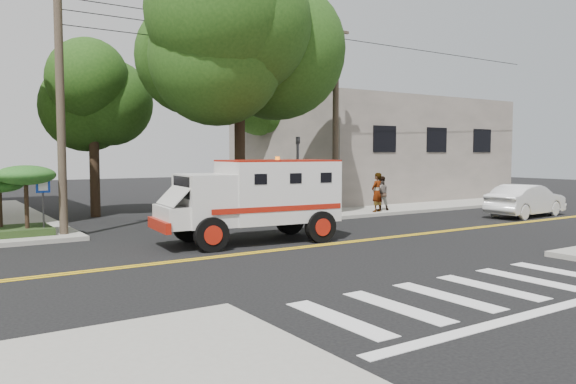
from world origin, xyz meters
TOP-DOWN VIEW (x-y plane):
  - ground at (0.00, 0.00)m, footprint 100.00×100.00m
  - sidewalk_ne at (13.50, 13.50)m, footprint 17.00×17.00m
  - building_right at (15.00, 14.00)m, footprint 14.00×12.00m
  - utility_pole_left at (-5.60, 6.00)m, footprint 0.28×0.28m
  - utility_pole_right at (6.30, 6.20)m, footprint 0.28×0.28m
  - tree_main at (1.94, 6.21)m, footprint 6.08×5.70m
  - tree_left at (-2.68, 11.79)m, footprint 4.48×4.20m
  - tree_right at (8.84, 15.77)m, footprint 4.80×4.50m
  - traffic_signal at (3.80, 5.60)m, footprint 0.15×0.18m
  - accessibility_sign at (-6.20, 6.17)m, footprint 0.45×0.10m
  - palm_planter at (-7.44, 6.62)m, footprint 3.52×2.63m
  - armored_truck at (-0.49, 1.69)m, footprint 6.07×2.83m
  - parked_sedan at (13.51, 1.28)m, footprint 4.59×1.90m
  - pedestrian_a at (8.23, 5.50)m, footprint 0.76×0.60m
  - pedestrian_b at (8.94, 5.99)m, footprint 1.00×0.94m

SIDE VIEW (x-z plane):
  - ground at x=0.00m, z-range 0.00..0.00m
  - sidewalk_ne at x=13.50m, z-range 0.00..0.15m
  - parked_sedan at x=13.51m, z-range 0.00..1.48m
  - pedestrian_b at x=8.94m, z-range 0.15..1.79m
  - pedestrian_a at x=8.23m, z-range 0.15..1.99m
  - accessibility_sign at x=-6.20m, z-range 0.35..2.38m
  - armored_truck at x=-0.49m, z-range 0.19..2.87m
  - palm_planter at x=-7.44m, z-range 0.47..2.82m
  - traffic_signal at x=3.80m, z-range 0.43..4.03m
  - building_right at x=15.00m, z-range 0.15..6.15m
  - utility_pole_left at x=-5.60m, z-range 0.00..9.00m
  - utility_pole_right at x=6.30m, z-range 0.00..9.00m
  - tree_left at x=-2.68m, z-range 1.88..9.58m
  - tree_right at x=8.84m, z-range 1.99..10.19m
  - tree_main at x=1.94m, z-range 2.27..12.12m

